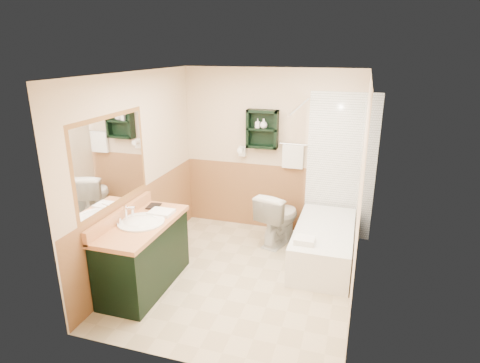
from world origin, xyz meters
name	(u,v)px	position (x,y,z in m)	size (l,w,h in m)	color
floor	(240,276)	(0.00, 0.00, 0.00)	(3.00, 3.00, 0.00)	beige
back_wall	(270,152)	(0.00, 1.52, 1.20)	(2.60, 0.04, 2.40)	beige
left_wall	(137,173)	(-1.32, 0.00, 1.20)	(0.04, 3.00, 2.40)	beige
right_wall	(362,195)	(1.32, 0.00, 1.20)	(0.04, 3.00, 2.40)	beige
ceiling	(240,71)	(0.00, 0.00, 2.42)	(2.60, 3.00, 0.04)	white
wainscot_left	(144,226)	(-1.29, 0.00, 0.50)	(2.98, 2.98, 1.00)	#AA7045
wainscot_back	(269,197)	(0.00, 1.49, 0.50)	(2.58, 2.58, 1.00)	#AA7045
mirror_frame	(112,161)	(-1.27, -0.55, 1.50)	(1.30, 1.30, 1.00)	brown
mirror_glass	(112,161)	(-1.27, -0.55, 1.50)	(1.20, 1.20, 0.90)	white
tile_right	(358,186)	(1.28, 0.75, 1.05)	(1.50, 1.50, 2.10)	white
tile_back	(341,168)	(1.03, 1.48, 1.05)	(0.95, 0.95, 2.10)	white
tile_accent	(364,116)	(1.27, 0.75, 1.90)	(1.50, 1.50, 0.10)	#14472E
wall_shelf	(262,129)	(-0.10, 1.41, 1.55)	(0.45, 0.15, 0.55)	black
hair_dryer	(243,151)	(-0.40, 1.43, 1.20)	(0.10, 0.24, 0.18)	white
towel_bar	(293,144)	(0.35, 1.45, 1.35)	(0.40, 0.06, 0.40)	white
curtain_rod	(301,105)	(0.53, 0.75, 2.00)	(0.03, 0.03, 1.60)	silver
shower_curtain	(300,169)	(0.53, 0.92, 1.15)	(1.05, 1.05, 1.70)	beige
vanity	(144,255)	(-0.99, -0.52, 0.40)	(0.59, 1.27, 0.80)	black
bathtub	(324,244)	(0.93, 0.67, 0.24)	(0.72, 1.50, 0.48)	white
toilet	(279,218)	(0.25, 1.03, 0.38)	(0.43, 0.77, 0.75)	white
counter_towel	(161,212)	(-0.89, -0.23, 0.82)	(0.27, 0.21, 0.04)	white
vanity_book	(147,199)	(-1.16, -0.07, 0.90)	(0.15, 0.02, 0.20)	black
tub_towel	(305,240)	(0.74, 0.16, 0.52)	(0.23, 0.20, 0.07)	white
soap_bottle_a	(258,126)	(-0.17, 1.40, 1.60)	(0.06, 0.13, 0.06)	white
soap_bottle_b	(264,125)	(-0.08, 1.40, 1.62)	(0.11, 0.14, 0.11)	white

